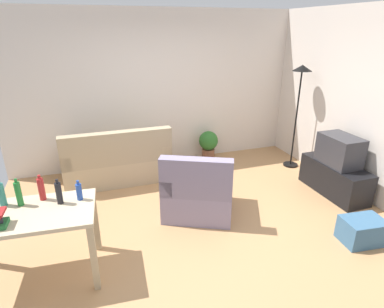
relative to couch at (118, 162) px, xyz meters
The scene contains 16 objects.
ground_plane 1.82m from the couch, 62.38° to the right, with size 5.20×4.40×0.02m, color tan.
wall_rear 1.47m from the couch, 36.39° to the left, with size 5.20×0.10×2.70m, color silver.
wall_right 3.92m from the couch, 24.83° to the right, with size 0.10×4.40×2.70m, color beige.
couch is the anchor object (origin of this frame).
tv_stand 3.44m from the couch, 26.36° to the right, with size 0.44×1.10×0.48m.
tv 3.46m from the couch, 26.34° to the right, with size 0.41×0.60×0.44m.
torchiere_lamp 3.30m from the couch, ahead, with size 0.32×0.32×1.81m.
desk 2.29m from the couch, 116.68° to the right, with size 1.25×0.79×0.76m.
potted_plant 1.76m from the couch, 10.21° to the left, with size 0.36×0.36×0.57m.
armchair 1.67m from the couch, 56.92° to the right, with size 1.18×1.15×0.92m.
storage_box 3.65m from the couch, 45.94° to the right, with size 0.48×0.34×0.30m, color #386084.
bottle_tall 2.28m from the couch, 124.86° to the right, with size 0.07×0.07×0.27m.
bottle_green 2.24m from the couch, 120.66° to the right, with size 0.06×0.06×0.29m.
bottle_red 2.10m from the couch, 116.64° to the right, with size 0.06×0.06×0.27m.
bottle_dark 2.15m from the couch, 110.78° to the right, with size 0.06×0.06×0.26m.
bottle_blue 2.07m from the couch, 105.96° to the right, with size 0.06×0.06×0.21m.
Camera 1 is at (-1.21, -3.37, 2.38)m, focal length 29.70 mm.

